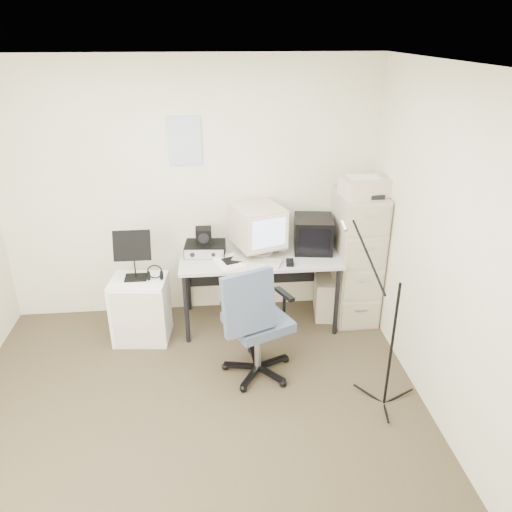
{
  "coord_description": "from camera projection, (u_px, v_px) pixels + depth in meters",
  "views": [
    {
      "loc": [
        0.18,
        -2.82,
        2.7
      ],
      "look_at": [
        0.55,
        0.95,
        0.95
      ],
      "focal_mm": 35.0,
      "sensor_mm": 36.0,
      "label": 1
    }
  ],
  "objects": [
    {
      "name": "floor",
      "position": [
        194.0,
        431.0,
        3.66
      ],
      "size": [
        3.6,
        3.6,
        0.01
      ],
      "primitive_type": "cube",
      "color": "#433E2C",
      "rests_on": "ground"
    },
    {
      "name": "ceiling",
      "position": [
        170.0,
        68.0,
        2.62
      ],
      "size": [
        3.6,
        3.6,
        0.01
      ],
      "primitive_type": "cube",
      "color": "white",
      "rests_on": "ground"
    },
    {
      "name": "wall_back",
      "position": [
        190.0,
        193.0,
        4.77
      ],
      "size": [
        3.6,
        0.02,
        2.5
      ],
      "primitive_type": "cube",
      "color": "silver",
      "rests_on": "ground"
    },
    {
      "name": "wall_right",
      "position": [
        458.0,
        267.0,
        3.3
      ],
      "size": [
        0.02,
        3.6,
        2.5
      ],
      "primitive_type": "cube",
      "color": "silver",
      "rests_on": "ground"
    },
    {
      "name": "wall_calendar",
      "position": [
        185.0,
        141.0,
        4.54
      ],
      "size": [
        0.3,
        0.02,
        0.44
      ],
      "primitive_type": "cube",
      "color": "white",
      "rests_on": "wall_back"
    },
    {
      "name": "filing_cabinet",
      "position": [
        356.0,
        257.0,
        4.87
      ],
      "size": [
        0.4,
        0.6,
        1.3
      ],
      "primitive_type": "cube",
      "color": "tan",
      "rests_on": "floor"
    },
    {
      "name": "printer",
      "position": [
        364.0,
        187.0,
        4.5
      ],
      "size": [
        0.45,
        0.35,
        0.16
      ],
      "primitive_type": "cube",
      "rotation": [
        0.0,
        0.0,
        0.2
      ],
      "color": "beige",
      "rests_on": "filing_cabinet"
    },
    {
      "name": "desk",
      "position": [
        259.0,
        289.0,
        4.88
      ],
      "size": [
        1.5,
        0.7,
        0.73
      ],
      "primitive_type": "cube",
      "color": "#A4A4A4",
      "rests_on": "floor"
    },
    {
      "name": "crt_monitor",
      "position": [
        258.0,
        230.0,
        4.68
      ],
      "size": [
        0.54,
        0.55,
        0.46
      ],
      "primitive_type": "cube",
      "rotation": [
        0.0,
        0.0,
        0.34
      ],
      "color": "beige",
      "rests_on": "desk"
    },
    {
      "name": "crt_tv",
      "position": [
        313.0,
        234.0,
        4.77
      ],
      "size": [
        0.41,
        0.42,
        0.33
      ],
      "primitive_type": "cube",
      "rotation": [
        0.0,
        0.0,
        -0.14
      ],
      "color": "black",
      "rests_on": "desk"
    },
    {
      "name": "desk_speaker",
      "position": [
        282.0,
        243.0,
        4.79
      ],
      "size": [
        0.1,
        0.1,
        0.15
      ],
      "primitive_type": "cube",
      "rotation": [
        0.0,
        0.0,
        0.31
      ],
      "color": "beige",
      "rests_on": "desk"
    },
    {
      "name": "keyboard",
      "position": [
        256.0,
        262.0,
        4.56
      ],
      "size": [
        0.5,
        0.31,
        0.03
      ],
      "primitive_type": "cube",
      "rotation": [
        0.0,
        0.0,
        -0.34
      ],
      "color": "beige",
      "rests_on": "desk"
    },
    {
      "name": "mouse",
      "position": [
        290.0,
        263.0,
        4.53
      ],
      "size": [
        0.08,
        0.12,
        0.03
      ],
      "primitive_type": "cube",
      "rotation": [
        0.0,
        0.0,
        -0.12
      ],
      "color": "black",
      "rests_on": "desk"
    },
    {
      "name": "radio_receiver",
      "position": [
        205.0,
        249.0,
        4.72
      ],
      "size": [
        0.4,
        0.3,
        0.11
      ],
      "primitive_type": "cube",
      "rotation": [
        0.0,
        0.0,
        -0.08
      ],
      "color": "black",
      "rests_on": "desk"
    },
    {
      "name": "radio_speaker",
      "position": [
        204.0,
        235.0,
        4.68
      ],
      "size": [
        0.15,
        0.14,
        0.15
      ],
      "primitive_type": "cube",
      "rotation": [
        0.0,
        0.0,
        0.0
      ],
      "color": "black",
      "rests_on": "radio_receiver"
    },
    {
      "name": "papers",
      "position": [
        229.0,
        262.0,
        4.56
      ],
      "size": [
        0.32,
        0.36,
        0.02
      ],
      "primitive_type": "cube",
      "rotation": [
        0.0,
        0.0,
        0.35
      ],
      "color": "white",
      "rests_on": "desk"
    },
    {
      "name": "pc_tower",
      "position": [
        325.0,
        295.0,
        5.08
      ],
      "size": [
        0.26,
        0.46,
        0.41
      ],
      "primitive_type": "cube",
      "rotation": [
        0.0,
        0.0,
        -0.14
      ],
      "color": "beige",
      "rests_on": "floor"
    },
    {
      "name": "office_chair",
      "position": [
        258.0,
        320.0,
        4.06
      ],
      "size": [
        0.8,
        0.8,
        1.05
      ],
      "primitive_type": "cube",
      "rotation": [
        0.0,
        0.0,
        0.42
      ],
      "color": "#474E67",
      "rests_on": "floor"
    },
    {
      "name": "side_cart",
      "position": [
        141.0,
        309.0,
        4.63
      ],
      "size": [
        0.54,
        0.45,
        0.62
      ],
      "primitive_type": "cube",
      "rotation": [
        0.0,
        0.0,
        -0.1
      ],
      "color": "white",
      "rests_on": "floor"
    },
    {
      "name": "music_stand",
      "position": [
        133.0,
        254.0,
        4.43
      ],
      "size": [
        0.35,
        0.23,
        0.48
      ],
      "primitive_type": "cube",
      "rotation": [
        0.0,
        0.0,
        -0.19
      ],
      "color": "black",
      "rests_on": "side_cart"
    },
    {
      "name": "headphones",
      "position": [
        155.0,
        274.0,
        4.49
      ],
      "size": [
        0.16,
        0.16,
        0.03
      ],
      "primitive_type": "torus",
      "rotation": [
        0.0,
        0.0,
        0.04
      ],
      "color": "black",
      "rests_on": "side_cart"
    },
    {
      "name": "mic_stand",
      "position": [
        394.0,
        328.0,
        3.64
      ],
      "size": [
        0.02,
        0.02,
        1.4
      ],
      "primitive_type": "cylinder",
      "rotation": [
        0.0,
        0.0,
        1.73
      ],
      "color": "black",
      "rests_on": "floor"
    }
  ]
}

